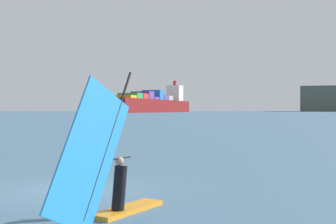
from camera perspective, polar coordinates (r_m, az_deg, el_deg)
name	(u,v)px	position (r m, az deg, el deg)	size (l,w,h in m)	color
ground_plane	(72,189)	(14.90, -12.38, -9.81)	(4000.00, 4000.00, 0.00)	#476B84
windsurfer	(109,178)	(10.79, -7.71, -8.57)	(1.66, 3.91, 3.82)	orange
cargo_ship	(154,104)	(475.32, -1.84, 1.10)	(45.10, 190.88, 38.74)	maroon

